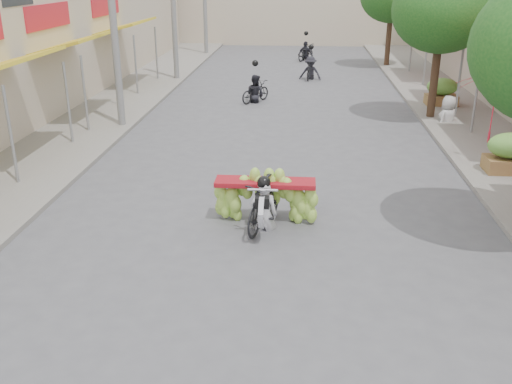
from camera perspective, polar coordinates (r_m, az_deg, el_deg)
The scene contains 13 objects.
ground at distance 8.43m, azimuth -1.32°, elevation -15.81°, with size 120.00×120.00×0.00m, color #515156.
sidewalk_left at distance 23.55m, azimuth -14.82°, elevation 8.34°, with size 4.00×60.00×0.12m, color gray.
sidewalk_right at distance 23.12m, azimuth 20.41°, elevation 7.48°, with size 4.00×60.00×0.12m, color gray.
utility_pole_mid at distance 19.68m, azimuth -14.22°, elevation 17.67°, with size 0.60×0.24×8.00m.
street_tree_mid at distance 21.24m, azimuth 18.11°, elevation 16.86°, with size 3.40×3.40×5.25m.
produce_crate_mid at distance 16.26m, azimuth 24.13°, elevation 3.86°, with size 1.20×0.88×1.16m.
produce_crate_far at distance 23.73m, azimuth 18.12°, elevation 9.71°, with size 1.20×0.88×1.16m.
banana_motorbike at distance 11.94m, azimuth 0.85°, elevation -0.37°, with size 2.20×1.96×1.94m.
market_umbrella at distance 16.55m, azimuth 23.18°, elevation 10.92°, with size 2.15×2.15×1.93m.
pedestrian at distance 21.12m, azimuth 18.85°, elevation 9.11°, with size 1.00×0.98×1.78m.
bg_motorbike_a at distance 23.56m, azimuth -0.08°, elevation 10.77°, with size 1.35×1.61×1.95m.
bg_motorbike_b at distance 28.73m, azimuth 5.49°, elevation 12.80°, with size 1.14×1.70×1.95m.
bg_motorbike_c at distance 34.97m, azimuth 4.99°, elevation 14.23°, with size 1.32×1.81×1.95m.
Camera 1 is at (0.72, -6.67, 5.09)m, focal length 40.00 mm.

